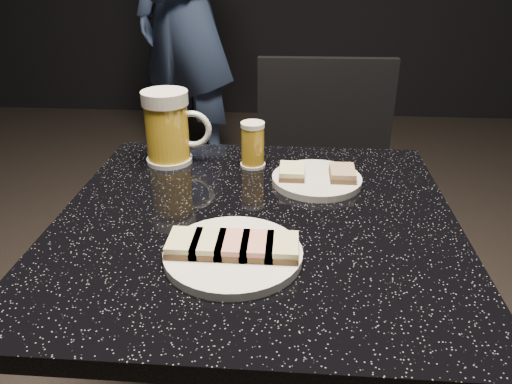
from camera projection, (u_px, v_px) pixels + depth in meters
The scene contains 9 objects.
plate_large at pixel (233, 254), 0.76m from camera, with size 0.21×0.21×0.01m, color white.
plate_small at pixel (317, 180), 1.00m from camera, with size 0.18×0.18×0.01m, color silver.
patron at pixel (186, 13), 2.54m from camera, with size 0.63×0.42×1.74m, color navy.
table at pixel (256, 325), 0.98m from camera, with size 0.70×0.70×0.75m.
beer_mug at pixel (169, 127), 1.07m from camera, with size 0.15×0.10×0.16m.
beer_tumbler at pixel (253, 145), 1.06m from camera, with size 0.05×0.05×0.10m.
chair at pixel (324, 190), 1.54m from camera, with size 0.43×0.43×0.88m.
canapes_on_plate_large at pixel (233, 245), 0.75m from camera, with size 0.20×0.07×0.02m.
canapes_on_plate_small at pixel (317, 172), 0.99m from camera, with size 0.15×0.07×0.02m.
Camera 1 is at (0.06, -0.76, 1.18)m, focal length 35.00 mm.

